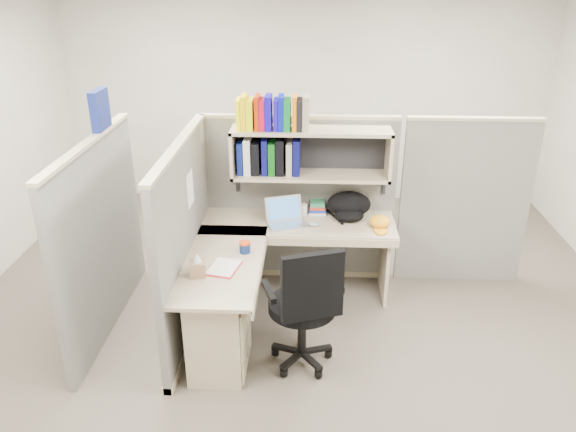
# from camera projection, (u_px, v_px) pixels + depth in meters

# --- Properties ---
(ground) EXTENTS (6.00, 6.00, 0.00)m
(ground) POSITION_uv_depth(u_px,v_px,m) (296.00, 326.00, 4.85)
(ground) COLOR #3B372E
(ground) RESTS_ON ground
(room_shell) EXTENTS (6.00, 6.00, 6.00)m
(room_shell) POSITION_uv_depth(u_px,v_px,m) (297.00, 146.00, 4.19)
(room_shell) COLOR #AAA59A
(room_shell) RESTS_ON ground
(cubicle) EXTENTS (3.79, 1.84, 1.95)m
(cubicle) POSITION_uv_depth(u_px,v_px,m) (256.00, 208.00, 4.91)
(cubicle) COLOR #5C5B57
(cubicle) RESTS_ON ground
(desk) EXTENTS (1.74, 1.75, 0.73)m
(desk) POSITION_uv_depth(u_px,v_px,m) (243.00, 300.00, 4.42)
(desk) COLOR gray
(desk) RESTS_ON ground
(laptop) EXTENTS (0.43, 0.43, 0.24)m
(laptop) POSITION_uv_depth(u_px,v_px,m) (287.00, 213.00, 4.96)
(laptop) COLOR #B1B1B5
(laptop) RESTS_ON desk
(backpack) EXTENTS (0.44, 0.36, 0.24)m
(backpack) POSITION_uv_depth(u_px,v_px,m) (349.00, 206.00, 5.10)
(backpack) COLOR black
(backpack) RESTS_ON desk
(orange_cap) EXTENTS (0.18, 0.21, 0.10)m
(orange_cap) POSITION_uv_depth(u_px,v_px,m) (380.00, 221.00, 4.96)
(orange_cap) COLOR orange
(orange_cap) RESTS_ON desk
(snack_canister) EXTENTS (0.09, 0.09, 0.09)m
(snack_canister) POSITION_uv_depth(u_px,v_px,m) (245.00, 247.00, 4.51)
(snack_canister) COLOR navy
(snack_canister) RESTS_ON desk
(tissue_box) EXTENTS (0.14, 0.14, 0.18)m
(tissue_box) POSITION_uv_depth(u_px,v_px,m) (197.00, 264.00, 4.16)
(tissue_box) COLOR #9C7858
(tissue_box) RESTS_ON desk
(mouse) EXTENTS (0.10, 0.08, 0.03)m
(mouse) POSITION_uv_depth(u_px,v_px,m) (314.00, 224.00, 4.99)
(mouse) COLOR #809BB6
(mouse) RESTS_ON desk
(paper_cup) EXTENTS (0.09, 0.09, 0.11)m
(paper_cup) POSITION_uv_depth(u_px,v_px,m) (303.00, 210.00, 5.19)
(paper_cup) COLOR white
(paper_cup) RESTS_ON desk
(book_stack) EXTENTS (0.17, 0.22, 0.11)m
(book_stack) POSITION_uv_depth(u_px,v_px,m) (317.00, 206.00, 5.27)
(book_stack) COLOR gray
(book_stack) RESTS_ON desk
(loose_paper) EXTENTS (0.26, 0.31, 0.00)m
(loose_paper) POSITION_uv_depth(u_px,v_px,m) (224.00, 267.00, 4.31)
(loose_paper) COLOR silver
(loose_paper) RESTS_ON desk
(task_chair) EXTENTS (0.62, 0.57, 1.08)m
(task_chair) POSITION_uv_depth(u_px,v_px,m) (304.00, 325.00, 4.21)
(task_chair) COLOR black
(task_chair) RESTS_ON ground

